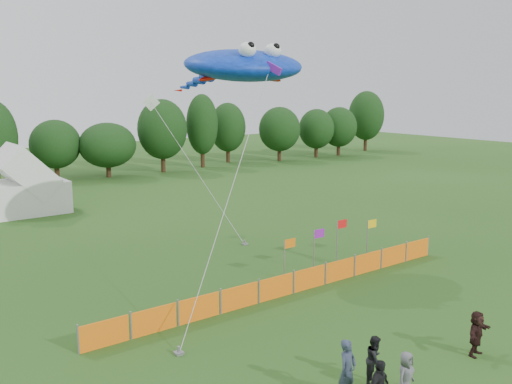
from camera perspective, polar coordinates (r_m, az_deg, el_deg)
ground at (r=19.89m, az=11.03°, el=-17.50°), size 160.00×160.00×0.00m
treeline at (r=58.61m, az=-22.41°, el=4.70°), size 104.57×8.78×8.36m
tent_right at (r=45.68m, az=-22.02°, el=0.50°), size 5.53×4.42×3.90m
barrier_fence at (r=26.27m, az=3.72°, el=-9.05°), size 19.90×0.06×1.00m
flag_row at (r=30.11m, az=7.38°, el=-4.73°), size 6.73×0.44×2.25m
spectator_a at (r=17.97m, az=9.12°, el=-17.20°), size 0.78×0.60×1.92m
spectator_b at (r=19.16m, az=11.84°, el=-16.06°), size 0.94×0.87×1.56m
spectator_e at (r=18.42m, az=14.73°, el=-17.38°), size 0.83×0.64×1.52m
spectator_f at (r=21.85m, az=21.19°, el=-13.04°), size 1.57×0.76×1.62m
stingray_kite at (r=30.26m, az=-1.66°, el=12.47°), size 12.22×16.15×11.49m
small_kite_white at (r=37.23m, az=-7.92°, el=5.03°), size 2.39×8.58×8.84m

